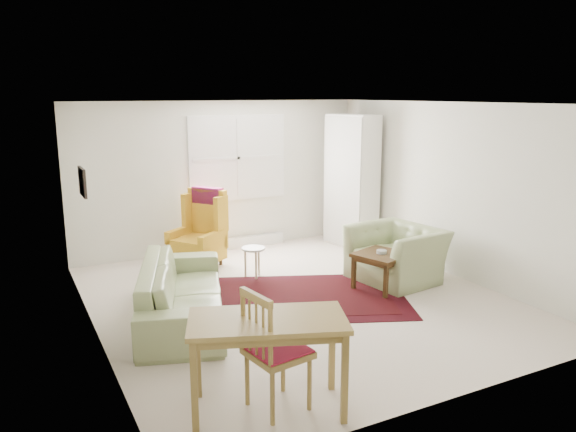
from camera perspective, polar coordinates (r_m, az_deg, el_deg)
name	(u,v)px	position (r m, az deg, el deg)	size (l,w,h in m)	color
room	(292,202)	(7.21, 0.46, 1.48)	(5.04, 5.54, 2.51)	beige
rug	(300,297)	(7.42, 1.20, -8.19)	(2.75, 1.77, 0.03)	black
sofa	(182,280)	(6.73, -10.73, -6.42)	(2.35, 0.92, 0.95)	#8B9966
armchair	(396,249)	(8.11, 10.96, -3.29)	(1.18, 1.03, 0.92)	#8B9966
wingback_chair	(196,229)	(8.63, -9.28, -1.31)	(0.69, 0.73, 1.20)	gold
coffee_table	(381,271)	(7.75, 9.42, -5.54)	(0.62, 0.62, 0.51)	#3E2813
stool	(253,262)	(8.15, -3.54, -4.70)	(0.34, 0.34, 0.45)	white
cabinet	(352,181)	(9.76, 6.51, 3.55)	(0.48, 0.91, 2.27)	white
desk	(268,364)	(4.83, -2.05, -14.83)	(1.30, 0.65, 0.82)	olive
desk_chair	(278,349)	(4.80, -1.03, -13.36)	(0.47, 0.47, 1.07)	olive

